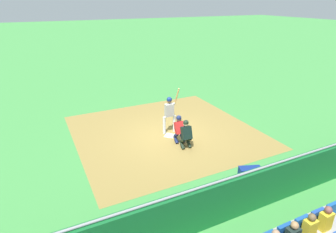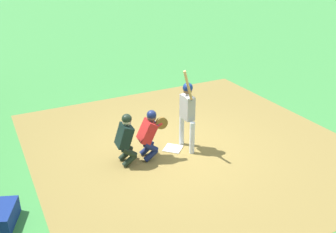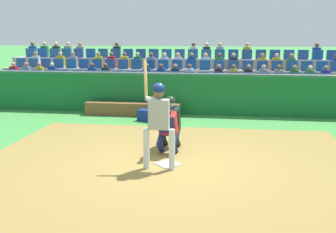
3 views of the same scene
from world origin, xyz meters
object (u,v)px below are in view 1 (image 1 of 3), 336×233
Objects in this scene: catcher_crouching at (179,127)px; water_bottle_on_bench at (270,175)px; batter_at_plate at (170,111)px; home_plate_umpire at (186,133)px; home_plate_marker at (170,136)px; equipment_duffel_bag at (250,172)px; dugout_bench at (283,177)px.

catcher_crouching is 4.49m from water_bottle_on_bench.
home_plate_umpire is at bearing -90.99° from batter_at_plate.
home_plate_marker is 0.34× the size of catcher_crouching.
dugout_bench is at bearing -24.73° from equipment_duffel_bag.
catcher_crouching is 0.98× the size of home_plate_umpire.
catcher_crouching is (-0.02, -1.03, -0.41)m from batter_at_plate.
catcher_crouching reaches higher than dugout_bench.
batter_at_plate reaches higher than water_bottle_on_bench.
home_plate_umpire is at bearing 116.64° from dugout_bench.
equipment_duffel_bag is (1.05, -3.48, -0.53)m from catcher_crouching.
home_plate_umpire reaches higher than catcher_crouching.
home_plate_umpire is 4.96× the size of water_bottle_on_bench.
home_plate_umpire is 4.11m from dugout_bench.
equipment_duffel_bag reaches higher than home_plate_marker.
home_plate_marker is at bearing 103.60° from water_bottle_on_bench.
water_bottle_on_bench is 0.33× the size of equipment_duffel_bag.
dugout_bench is at bearing 7.18° from water_bottle_on_bench.
home_plate_umpire is 3.10m from equipment_duffel_bag.
home_plate_marker is at bearing -115.31° from batter_at_plate.
equipment_duffel_bag is at bearing -74.21° from home_plate_marker.
batter_at_plate is 8.55× the size of water_bottle_on_bench.
home_plate_marker is 5.35m from dugout_bench.
batter_at_plate reaches higher than catcher_crouching.
water_bottle_on_bench reaches higher than home_plate_marker.
home_plate_marker is 4.36m from equipment_duffel_bag.
water_bottle_on_bench is (1.23, -5.06, 0.56)m from home_plate_marker.
dugout_bench is at bearing -66.85° from catcher_crouching.
batter_at_plate reaches higher than home_plate_umpire.
water_bottle_on_bench is (1.08, -5.38, -0.55)m from batter_at_plate.
home_plate_umpire is at bearing 106.44° from water_bottle_on_bench.
catcher_crouching is at bearing 113.15° from dugout_bench.
equipment_duffel_bag is (-0.77, 0.78, -0.04)m from dugout_bench.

